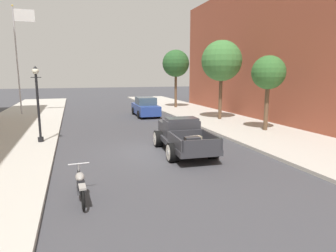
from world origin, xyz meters
TOP-DOWN VIEW (x-y plane):
  - ground_plane at (0.00, 0.00)m, footprint 140.00×140.00m
  - sidewalk_right at (7.25, 0.00)m, footprint 5.50×64.00m
  - building_right_storefront at (16.00, 6.21)m, footprint 12.00×28.00m
  - hotrod_truck_gunmetal at (1.21, -0.31)m, footprint 2.39×5.02m
  - motorcycle_parked at (-3.50, -4.51)m, footprint 0.62×2.12m
  - car_background_blue at (2.38, 11.64)m, footprint 1.94×4.34m
  - street_lamp_near at (-5.28, 3.14)m, footprint 0.50×0.32m
  - flagpole at (-7.73, 15.39)m, footprint 1.74×0.16m
  - street_tree_nearest at (7.78, 2.25)m, footprint 2.04×2.04m
  - street_tree_second at (7.29, 7.28)m, footprint 3.07×3.07m
  - street_tree_third at (6.78, 16.18)m, footprint 2.79×2.79m

SIDE VIEW (x-z plane):
  - ground_plane at x=0.00m, z-range 0.00..0.00m
  - sidewalk_right at x=7.25m, z-range 0.00..0.15m
  - motorcycle_parked at x=-3.50m, z-range -0.02..0.91m
  - hotrod_truck_gunmetal at x=1.21m, z-range -0.04..1.54m
  - car_background_blue at x=2.38m, z-range -0.06..1.59m
  - street_lamp_near at x=-5.28m, z-range 0.46..4.31m
  - street_tree_nearest at x=7.78m, z-range 1.37..5.94m
  - street_tree_second at x=7.29m, z-range 1.59..7.58m
  - street_tree_third at x=6.78m, z-range 1.71..7.67m
  - building_right_storefront at x=16.00m, z-range 0.00..10.95m
  - flagpole at x=-7.73m, z-range 1.19..10.35m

